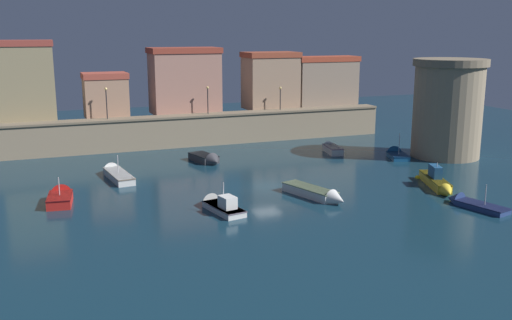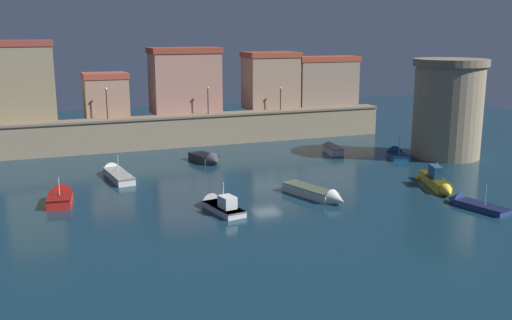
{
  "view_description": "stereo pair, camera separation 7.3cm",
  "coord_description": "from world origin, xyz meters",
  "px_view_note": "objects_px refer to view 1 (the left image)",
  "views": [
    {
      "loc": [
        -19.76,
        -48.06,
        14.09
      ],
      "look_at": [
        0.0,
        2.78,
        1.92
      ],
      "focal_mm": 40.87,
      "sensor_mm": 36.0,
      "label": 1
    },
    {
      "loc": [
        -19.7,
        -48.08,
        14.09
      ],
      "look_at": [
        0.0,
        2.78,
        1.92
      ],
      "focal_mm": 40.87,
      "sensor_mm": 36.0,
      "label": 2
    }
  ],
  "objects_px": {
    "quay_lamp_0": "(106,98)",
    "moored_boat_4": "(207,159)",
    "moored_boat_5": "(470,203)",
    "fortress_tower": "(448,108)",
    "quay_lamp_2": "(280,94)",
    "moored_boat_6": "(318,194)",
    "moored_boat_8": "(331,148)",
    "moored_boat_1": "(437,182)",
    "mooring_buoy_0": "(418,178)",
    "moored_boat_2": "(61,197)",
    "moored_boat_0": "(116,173)",
    "quay_lamp_1": "(208,96)",
    "moored_boat_3": "(396,154)",
    "moored_boat_7": "(219,205)"
  },
  "relations": [
    {
      "from": "moored_boat_3",
      "to": "moored_boat_4",
      "type": "distance_m",
      "value": 21.45
    },
    {
      "from": "moored_boat_0",
      "to": "moored_boat_3",
      "type": "xyz_separation_m",
      "value": [
        31.06,
        -2.03,
        -0.09
      ]
    },
    {
      "from": "fortress_tower",
      "to": "quay_lamp_2",
      "type": "height_order",
      "value": "fortress_tower"
    },
    {
      "from": "moored_boat_6",
      "to": "moored_boat_1",
      "type": "bearing_deg",
      "value": 68.55
    },
    {
      "from": "moored_boat_0",
      "to": "moored_boat_2",
      "type": "bearing_deg",
      "value": 134.81
    },
    {
      "from": "moored_boat_4",
      "to": "mooring_buoy_0",
      "type": "bearing_deg",
      "value": 37.08
    },
    {
      "from": "quay_lamp_0",
      "to": "quay_lamp_2",
      "type": "xyz_separation_m",
      "value": [
        22.19,
        -0.0,
        -0.39
      ]
    },
    {
      "from": "fortress_tower",
      "to": "quay_lamp_0",
      "type": "bearing_deg",
      "value": 154.6
    },
    {
      "from": "fortress_tower",
      "to": "moored_boat_4",
      "type": "distance_m",
      "value": 27.55
    },
    {
      "from": "moored_boat_2",
      "to": "moored_boat_7",
      "type": "xyz_separation_m",
      "value": [
        11.73,
        -6.77,
        -0.04
      ]
    },
    {
      "from": "moored_boat_3",
      "to": "moored_boat_8",
      "type": "bearing_deg",
      "value": 66.59
    },
    {
      "from": "moored_boat_1",
      "to": "moored_boat_4",
      "type": "xyz_separation_m",
      "value": [
        -16.63,
        17.61,
        -0.16
      ]
    },
    {
      "from": "moored_boat_3",
      "to": "moored_boat_8",
      "type": "height_order",
      "value": "moored_boat_3"
    },
    {
      "from": "quay_lamp_0",
      "to": "moored_boat_4",
      "type": "height_order",
      "value": "quay_lamp_0"
    },
    {
      "from": "moored_boat_8",
      "to": "fortress_tower",
      "type": "bearing_deg",
      "value": -111.45
    },
    {
      "from": "quay_lamp_2",
      "to": "mooring_buoy_0",
      "type": "height_order",
      "value": "quay_lamp_2"
    },
    {
      "from": "fortress_tower",
      "to": "quay_lamp_2",
      "type": "xyz_separation_m",
      "value": [
        -13.19,
        16.8,
        0.36
      ]
    },
    {
      "from": "moored_boat_3",
      "to": "moored_boat_6",
      "type": "bearing_deg",
      "value": 145.36
    },
    {
      "from": "moored_boat_8",
      "to": "moored_boat_7",
      "type": "bearing_deg",
      "value": 141.55
    },
    {
      "from": "moored_boat_1",
      "to": "moored_boat_3",
      "type": "bearing_deg",
      "value": -177.59
    },
    {
      "from": "moored_boat_5",
      "to": "quay_lamp_2",
      "type": "bearing_deg",
      "value": -9.79
    },
    {
      "from": "moored_boat_2",
      "to": "moored_boat_8",
      "type": "xyz_separation_m",
      "value": [
        31.02,
        9.98,
        0.01
      ]
    },
    {
      "from": "quay_lamp_2",
      "to": "moored_boat_3",
      "type": "xyz_separation_m",
      "value": [
        7.84,
        -15.05,
        -5.65
      ]
    },
    {
      "from": "moored_boat_0",
      "to": "moored_boat_8",
      "type": "xyz_separation_m",
      "value": [
        25.5,
        3.06,
        0.06
      ]
    },
    {
      "from": "moored_boat_0",
      "to": "moored_boat_3",
      "type": "bearing_deg",
      "value": -100.33
    },
    {
      "from": "moored_boat_4",
      "to": "moored_boat_5",
      "type": "relative_size",
      "value": 0.89
    },
    {
      "from": "quay_lamp_0",
      "to": "quay_lamp_1",
      "type": "distance_m",
      "value": 12.33
    },
    {
      "from": "moored_boat_1",
      "to": "mooring_buoy_0",
      "type": "relative_size",
      "value": 13.38
    },
    {
      "from": "moored_boat_1",
      "to": "moored_boat_8",
      "type": "bearing_deg",
      "value": -154.82
    },
    {
      "from": "fortress_tower",
      "to": "moored_boat_1",
      "type": "relative_size",
      "value": 1.5
    },
    {
      "from": "moored_boat_0",
      "to": "moored_boat_2",
      "type": "height_order",
      "value": "moored_boat_0"
    },
    {
      "from": "quay_lamp_0",
      "to": "moored_boat_1",
      "type": "relative_size",
      "value": 0.51
    },
    {
      "from": "moored_boat_2",
      "to": "quay_lamp_1",
      "type": "bearing_deg",
      "value": -36.07
    },
    {
      "from": "fortress_tower",
      "to": "quay_lamp_0",
      "type": "xyz_separation_m",
      "value": [
        -35.38,
        16.8,
        0.75
      ]
    },
    {
      "from": "moored_boat_3",
      "to": "moored_boat_4",
      "type": "relative_size",
      "value": 0.92
    },
    {
      "from": "quay_lamp_0",
      "to": "quay_lamp_2",
      "type": "bearing_deg",
      "value": -0.0
    },
    {
      "from": "moored_boat_5",
      "to": "mooring_buoy_0",
      "type": "bearing_deg",
      "value": -24.78
    },
    {
      "from": "moored_boat_7",
      "to": "moored_boat_8",
      "type": "xyz_separation_m",
      "value": [
        19.29,
        16.75,
        0.05
      ]
    },
    {
      "from": "moored_boat_1",
      "to": "moored_boat_7",
      "type": "relative_size",
      "value": 1.27
    },
    {
      "from": "fortress_tower",
      "to": "moored_boat_6",
      "type": "bearing_deg",
      "value": -154.86
    },
    {
      "from": "quay_lamp_2",
      "to": "moored_boat_0",
      "type": "xyz_separation_m",
      "value": [
        -23.23,
        -13.02,
        -5.56
      ]
    },
    {
      "from": "moored_boat_7",
      "to": "moored_boat_5",
      "type": "bearing_deg",
      "value": -119.97
    },
    {
      "from": "quay_lamp_1",
      "to": "moored_boat_2",
      "type": "relative_size",
      "value": 0.72
    },
    {
      "from": "quay_lamp_2",
      "to": "moored_boat_7",
      "type": "xyz_separation_m",
      "value": [
        -17.02,
        -26.71,
        -5.55
      ]
    },
    {
      "from": "moored_boat_2",
      "to": "moored_boat_8",
      "type": "relative_size",
      "value": 0.96
    },
    {
      "from": "mooring_buoy_0",
      "to": "quay_lamp_1",
      "type": "bearing_deg",
      "value": 120.37
    },
    {
      "from": "moored_boat_0",
      "to": "moored_boat_3",
      "type": "height_order",
      "value": "moored_boat_3"
    },
    {
      "from": "moored_boat_2",
      "to": "moored_boat_0",
      "type": "bearing_deg",
      "value": -31.21
    },
    {
      "from": "moored_boat_3",
      "to": "mooring_buoy_0",
      "type": "height_order",
      "value": "moored_boat_3"
    },
    {
      "from": "moored_boat_2",
      "to": "moored_boat_3",
      "type": "height_order",
      "value": "moored_boat_3"
    }
  ]
}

